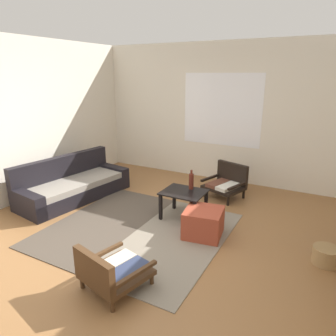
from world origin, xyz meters
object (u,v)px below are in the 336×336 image
object	(u,v)px
ottoman_orange	(203,223)
armchair_by_window	(226,182)
armchair_striped_foreground	(111,271)
wicker_basket	(326,256)
couch	(73,186)
glass_bottle	(191,181)
coffee_table	(184,197)

from	to	relation	value
ottoman_orange	armchair_by_window	bearing A→B (deg)	96.40
armchair_striped_foreground	wicker_basket	bearing A→B (deg)	38.84
couch	glass_bottle	xyz separation A→B (m)	(2.12, 0.35, 0.33)
coffee_table	wicker_basket	distance (m)	1.99
armchair_striped_foreground	ottoman_orange	distance (m)	1.51
ottoman_orange	wicker_basket	xyz separation A→B (m)	(1.49, 0.07, -0.09)
armchair_by_window	coffee_table	bearing A→B (deg)	-104.50
armchair_striped_foreground	glass_bottle	world-z (taller)	glass_bottle
coffee_table	couch	bearing A→B (deg)	-174.62
armchair_by_window	glass_bottle	world-z (taller)	glass_bottle
glass_bottle	ottoman_orange	bearing A→B (deg)	-50.83
ottoman_orange	glass_bottle	size ratio (longest dim) A/B	1.64
couch	coffee_table	xyz separation A→B (m)	(2.07, 0.19, 0.12)
couch	glass_bottle	size ratio (longest dim) A/B	6.82
armchair_by_window	ottoman_orange	bearing A→B (deg)	-83.60
couch	ottoman_orange	size ratio (longest dim) A/B	4.16
armchair_by_window	wicker_basket	bearing A→B (deg)	-40.79
coffee_table	ottoman_orange	bearing A→B (deg)	-37.46
couch	wicker_basket	world-z (taller)	couch
coffee_table	wicker_basket	bearing A→B (deg)	-8.35
couch	wicker_basket	xyz separation A→B (m)	(4.02, -0.09, -0.12)
armchair_by_window	armchair_striped_foreground	size ratio (longest dim) A/B	1.06
couch	armchair_striped_foreground	distance (m)	2.67
coffee_table	armchair_striped_foreground	distance (m)	1.82
armchair_by_window	glass_bottle	bearing A→B (deg)	-104.08
armchair_by_window	glass_bottle	xyz separation A→B (m)	(-0.25, -0.99, 0.28)
couch	armchair_striped_foreground	world-z (taller)	couch
coffee_table	armchair_by_window	bearing A→B (deg)	75.50
couch	ottoman_orange	bearing A→B (deg)	-3.63
couch	glass_bottle	distance (m)	2.17
ottoman_orange	glass_bottle	distance (m)	0.75
couch	armchair_by_window	size ratio (longest dim) A/B	2.67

